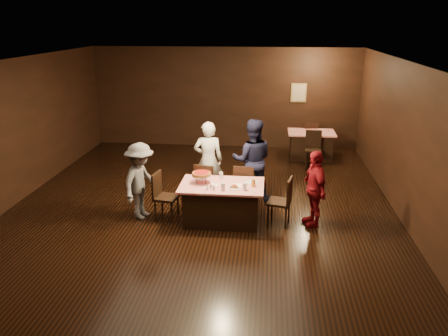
{
  "coord_description": "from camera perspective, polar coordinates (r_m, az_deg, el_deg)",
  "views": [
    {
      "loc": [
        1.34,
        -8.11,
        3.77
      ],
      "look_at": [
        0.5,
        -0.06,
        1.0
      ],
      "focal_mm": 35.0,
      "sensor_mm": 36.0,
      "label": 1
    }
  ],
  "objects": [
    {
      "name": "room",
      "position": [
        8.38,
        -3.38,
        7.64
      ],
      "size": [
        10.0,
        10.04,
        3.02
      ],
      "color": "black",
      "rests_on": "ground"
    },
    {
      "name": "main_table",
      "position": [
        8.49,
        -0.27,
        -4.58
      ],
      "size": [
        1.6,
        1.0,
        0.77
      ],
      "primitive_type": "cube",
      "color": "red",
      "rests_on": "ground"
    },
    {
      "name": "back_table",
      "position": [
        12.59,
        11.25,
        2.94
      ],
      "size": [
        1.3,
        0.9,
        0.77
      ],
      "primitive_type": "cube",
      "color": "red",
      "rests_on": "ground"
    },
    {
      "name": "chair_far_left",
      "position": [
        9.2,
        -2.24,
        -2.11
      ],
      "size": [
        0.5,
        0.5,
        0.95
      ],
      "primitive_type": "cube",
      "rotation": [
        0.0,
        0.0,
        2.92
      ],
      "color": "black",
      "rests_on": "ground"
    },
    {
      "name": "chair_far_right",
      "position": [
        9.12,
        2.74,
        -2.29
      ],
      "size": [
        0.47,
        0.47,
        0.95
      ],
      "primitive_type": "cube",
      "rotation": [
        0.0,
        0.0,
        3.02
      ],
      "color": "black",
      "rests_on": "ground"
    },
    {
      "name": "chair_end_left",
      "position": [
        8.64,
        -7.56,
        -3.69
      ],
      "size": [
        0.48,
        0.48,
        0.95
      ],
      "primitive_type": "cube",
      "rotation": [
        0.0,
        0.0,
        1.41
      ],
      "color": "black",
      "rests_on": "ground"
    },
    {
      "name": "chair_end_right",
      "position": [
        8.42,
        7.22,
        -4.29
      ],
      "size": [
        0.5,
        0.5,
        0.95
      ],
      "primitive_type": "cube",
      "rotation": [
        0.0,
        0.0,
        -1.79
      ],
      "color": "black",
      "rests_on": "ground"
    },
    {
      "name": "chair_back_near",
      "position": [
        11.9,
        11.56,
        2.44
      ],
      "size": [
        0.44,
        0.44,
        0.95
      ],
      "primitive_type": "cube",
      "rotation": [
        0.0,
        0.0,
        -0.05
      ],
      "color": "black",
      "rests_on": "ground"
    },
    {
      "name": "chair_back_far",
      "position": [
        13.15,
        11.06,
        4.04
      ],
      "size": [
        0.48,
        0.48,
        0.95
      ],
      "primitive_type": "cube",
      "rotation": [
        0.0,
        0.0,
        3.3
      ],
      "color": "black",
      "rests_on": "ground"
    },
    {
      "name": "diner_white_jacket",
      "position": [
        9.49,
        -2.06,
        1.03
      ],
      "size": [
        0.66,
        0.47,
        1.72
      ],
      "primitive_type": "imported",
      "rotation": [
        0.0,
        0.0,
        3.23
      ],
      "color": "silver",
      "rests_on": "ground"
    },
    {
      "name": "diner_navy_hoodie",
      "position": [
        9.36,
        3.71,
        1.01
      ],
      "size": [
        0.9,
        0.71,
        1.8
      ],
      "primitive_type": "imported",
      "rotation": [
        0.0,
        0.0,
        3.18
      ],
      "color": "#161833",
      "rests_on": "ground"
    },
    {
      "name": "diner_grey_knit",
      "position": [
        8.68,
        -10.84,
        -1.69
      ],
      "size": [
        0.81,
        1.11,
        1.54
      ],
      "primitive_type": "imported",
      "rotation": [
        0.0,
        0.0,
        1.31
      ],
      "color": "slate",
      "rests_on": "ground"
    },
    {
      "name": "diner_red_shirt",
      "position": [
        8.4,
        11.71,
        -2.62
      ],
      "size": [
        0.6,
        0.94,
        1.49
      ],
      "primitive_type": "imported",
      "rotation": [
        0.0,
        0.0,
        -1.28
      ],
      "color": "maroon",
      "rests_on": "ground"
    },
    {
      "name": "pizza_stand",
      "position": [
        8.38,
        -2.96,
        -0.77
      ],
      "size": [
        0.38,
        0.38,
        0.22
      ],
      "color": "black",
      "rests_on": "main_table"
    },
    {
      "name": "plate_with_slice",
      "position": [
        8.15,
        1.34,
        -2.51
      ],
      "size": [
        0.25,
        0.25,
        0.06
      ],
      "color": "white",
      "rests_on": "main_table"
    },
    {
      "name": "plate_empty",
      "position": [
        8.45,
        3.55,
        -1.88
      ],
      "size": [
        0.25,
        0.25,
        0.01
      ],
      "primitive_type": "cylinder",
      "color": "white",
      "rests_on": "main_table"
    },
    {
      "name": "glass_front_left",
      "position": [
        8.04,
        -0.15,
        -2.47
      ],
      "size": [
        0.08,
        0.08,
        0.14
      ],
      "primitive_type": "cylinder",
      "color": "silver",
      "rests_on": "main_table"
    },
    {
      "name": "glass_front_right",
      "position": [
        8.06,
        2.72,
        -2.44
      ],
      "size": [
        0.08,
        0.08,
        0.14
      ],
      "primitive_type": "cylinder",
      "color": "silver",
      "rests_on": "main_table"
    },
    {
      "name": "glass_amber",
      "position": [
        8.24,
        3.85,
        -1.98
      ],
      "size": [
        0.08,
        0.08,
        0.14
      ],
      "primitive_type": "cylinder",
      "color": "#BF7F26",
      "rests_on": "main_table"
    },
    {
      "name": "glass_back",
      "position": [
        8.61,
        -0.39,
        -0.99
      ],
      "size": [
        0.08,
        0.08,
        0.14
      ],
      "primitive_type": "cylinder",
      "color": "silver",
      "rests_on": "main_table"
    },
    {
      "name": "condiments",
      "position": [
        8.09,
        -1.76,
        -2.5
      ],
      "size": [
        0.17,
        0.1,
        0.09
      ],
      "color": "silver",
      "rests_on": "main_table"
    },
    {
      "name": "napkin_center",
      "position": [
        8.32,
        1.78,
        -2.21
      ],
      "size": [
        0.19,
        0.19,
        0.01
      ],
      "primitive_type": "cube",
      "rotation": [
        0.0,
        0.0,
        0.21
      ],
      "color": "white",
      "rests_on": "main_table"
    },
    {
      "name": "napkin_left",
      "position": [
        8.32,
        -1.34,
        -2.22
      ],
      "size": [
        0.21,
        0.21,
        0.01
      ],
      "primitive_type": "cube",
      "rotation": [
        0.0,
        0.0,
        -0.35
      ],
      "color": "white",
      "rests_on": "main_table"
    }
  ]
}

